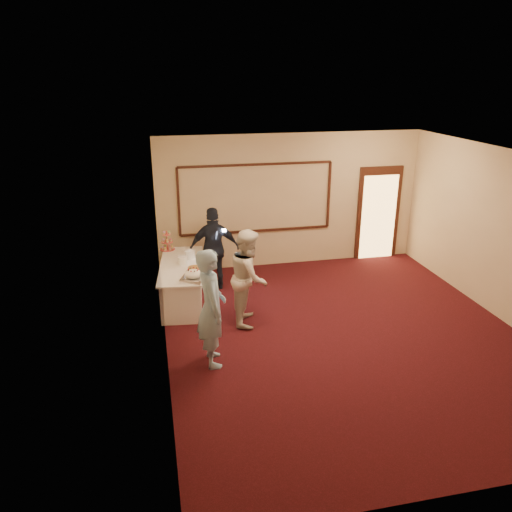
{
  "coord_description": "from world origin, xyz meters",
  "views": [
    {
      "loc": [
        -3.07,
        -7.06,
        4.25
      ],
      "look_at": [
        -1.31,
        1.08,
        1.15
      ],
      "focal_mm": 35.0,
      "sensor_mm": 36.0,
      "label": 1
    }
  ],
  "objects_px": {
    "plate_stack_a": "(183,260)",
    "tart": "(195,269)",
    "plate_stack_b": "(190,254)",
    "woman": "(249,277)",
    "cupcake_stand": "(167,242)",
    "guest": "(214,249)",
    "buffet_table": "(182,283)",
    "man": "(211,308)",
    "pavlova_tray": "(193,275)"
  },
  "relations": [
    {
      "from": "cupcake_stand",
      "to": "tart",
      "type": "relative_size",
      "value": 1.44
    },
    {
      "from": "tart",
      "to": "man",
      "type": "height_order",
      "value": "man"
    },
    {
      "from": "buffet_table",
      "to": "plate_stack_b",
      "type": "distance_m",
      "value": 0.59
    },
    {
      "from": "buffet_table",
      "to": "woman",
      "type": "distance_m",
      "value": 1.61
    },
    {
      "from": "buffet_table",
      "to": "tart",
      "type": "distance_m",
      "value": 0.59
    },
    {
      "from": "plate_stack_b",
      "to": "tart",
      "type": "relative_size",
      "value": 0.66
    },
    {
      "from": "cupcake_stand",
      "to": "guest",
      "type": "bearing_deg",
      "value": -23.47
    },
    {
      "from": "plate_stack_a",
      "to": "tart",
      "type": "xyz_separation_m",
      "value": [
        0.2,
        -0.37,
        -0.05
      ]
    },
    {
      "from": "buffet_table",
      "to": "plate_stack_a",
      "type": "distance_m",
      "value": 0.46
    },
    {
      "from": "plate_stack_a",
      "to": "plate_stack_b",
      "type": "bearing_deg",
      "value": 60.36
    },
    {
      "from": "pavlova_tray",
      "to": "guest",
      "type": "distance_m",
      "value": 1.41
    },
    {
      "from": "woman",
      "to": "guest",
      "type": "distance_m",
      "value": 1.64
    },
    {
      "from": "man",
      "to": "woman",
      "type": "height_order",
      "value": "man"
    },
    {
      "from": "tart",
      "to": "man",
      "type": "relative_size",
      "value": 0.17
    },
    {
      "from": "plate_stack_b",
      "to": "man",
      "type": "height_order",
      "value": "man"
    },
    {
      "from": "plate_stack_b",
      "to": "plate_stack_a",
      "type": "bearing_deg",
      "value": -119.64
    },
    {
      "from": "plate_stack_b",
      "to": "tart",
      "type": "distance_m",
      "value": 0.65
    },
    {
      "from": "tart",
      "to": "woman",
      "type": "xyz_separation_m",
      "value": [
        0.88,
        -0.72,
        0.06
      ]
    },
    {
      "from": "pavlova_tray",
      "to": "guest",
      "type": "height_order",
      "value": "guest"
    },
    {
      "from": "cupcake_stand",
      "to": "tart",
      "type": "distance_m",
      "value": 1.35
    },
    {
      "from": "pavlova_tray",
      "to": "tart",
      "type": "relative_size",
      "value": 1.93
    },
    {
      "from": "buffet_table",
      "to": "tart",
      "type": "bearing_deg",
      "value": -56.85
    },
    {
      "from": "tart",
      "to": "buffet_table",
      "type": "bearing_deg",
      "value": 123.15
    },
    {
      "from": "plate_stack_b",
      "to": "woman",
      "type": "relative_size",
      "value": 0.12
    },
    {
      "from": "buffet_table",
      "to": "man",
      "type": "xyz_separation_m",
      "value": [
        0.29,
        -2.29,
        0.54
      ]
    },
    {
      "from": "buffet_table",
      "to": "cupcake_stand",
      "type": "relative_size",
      "value": 4.85
    },
    {
      "from": "plate_stack_b",
      "to": "tart",
      "type": "height_order",
      "value": "plate_stack_b"
    },
    {
      "from": "man",
      "to": "pavlova_tray",
      "type": "bearing_deg",
      "value": 2.91
    },
    {
      "from": "buffet_table",
      "to": "cupcake_stand",
      "type": "height_order",
      "value": "cupcake_stand"
    },
    {
      "from": "woman",
      "to": "guest",
      "type": "xyz_separation_m",
      "value": [
        -0.4,
        1.6,
        -0.0
      ]
    },
    {
      "from": "pavlova_tray",
      "to": "tart",
      "type": "bearing_deg",
      "value": 80.63
    },
    {
      "from": "pavlova_tray",
      "to": "woman",
      "type": "bearing_deg",
      "value": -17.09
    },
    {
      "from": "cupcake_stand",
      "to": "man",
      "type": "xyz_separation_m",
      "value": [
        0.5,
        -3.21,
        -0.0
      ]
    },
    {
      "from": "plate_stack_b",
      "to": "woman",
      "type": "distance_m",
      "value": 1.65
    },
    {
      "from": "cupcake_stand",
      "to": "tart",
      "type": "bearing_deg",
      "value": -70.64
    },
    {
      "from": "buffet_table",
      "to": "plate_stack_b",
      "type": "bearing_deg",
      "value": 57.92
    },
    {
      "from": "cupcake_stand",
      "to": "plate_stack_a",
      "type": "relative_size",
      "value": 2.41
    },
    {
      "from": "plate_stack_a",
      "to": "man",
      "type": "height_order",
      "value": "man"
    },
    {
      "from": "plate_stack_b",
      "to": "tart",
      "type": "bearing_deg",
      "value": -86.3
    },
    {
      "from": "man",
      "to": "plate_stack_b",
      "type": "bearing_deg",
      "value": 0.2
    },
    {
      "from": "pavlova_tray",
      "to": "woman",
      "type": "relative_size",
      "value": 0.35
    },
    {
      "from": "pavlova_tray",
      "to": "cupcake_stand",
      "type": "xyz_separation_m",
      "value": [
        -0.38,
        1.7,
        0.08
      ]
    },
    {
      "from": "pavlova_tray",
      "to": "tart",
      "type": "xyz_separation_m",
      "value": [
        0.07,
        0.43,
        -0.05
      ]
    },
    {
      "from": "pavlova_tray",
      "to": "tart",
      "type": "height_order",
      "value": "pavlova_tray"
    },
    {
      "from": "pavlova_tray",
      "to": "plate_stack_b",
      "type": "relative_size",
      "value": 2.91
    },
    {
      "from": "man",
      "to": "woman",
      "type": "bearing_deg",
      "value": -36.02
    },
    {
      "from": "plate_stack_b",
      "to": "man",
      "type": "relative_size",
      "value": 0.11
    },
    {
      "from": "tart",
      "to": "woman",
      "type": "distance_m",
      "value": 1.14
    },
    {
      "from": "man",
      "to": "guest",
      "type": "relative_size",
      "value": 1.08
    },
    {
      "from": "cupcake_stand",
      "to": "tart",
      "type": "height_order",
      "value": "cupcake_stand"
    }
  ]
}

